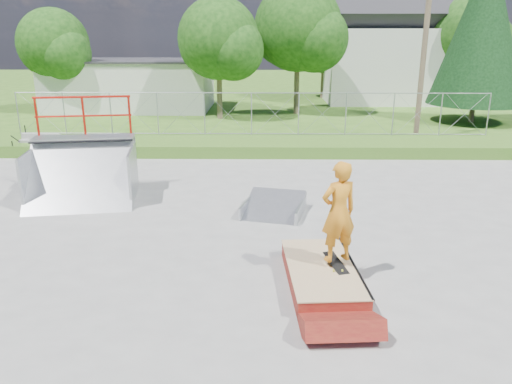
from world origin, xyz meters
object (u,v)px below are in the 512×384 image
skater (338,216)px  flat_bank_ramp (274,207)px  grind_box (321,275)px  quarter_pipe (79,153)px

skater → flat_bank_ramp: bearing=-95.3°
grind_box → flat_bank_ramp: flat_bank_ramp is taller
grind_box → flat_bank_ramp: 3.99m
flat_bank_ramp → quarter_pipe: bearing=-177.1°
grind_box → skater: skater is taller
flat_bank_ramp → skater: bearing=-60.6°
quarter_pipe → skater: (6.55, -4.86, -0.04)m
grind_box → flat_bank_ramp: size_ratio=1.69×
quarter_pipe → flat_bank_ramp: bearing=-19.4°
grind_box → quarter_pipe: size_ratio=0.94×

